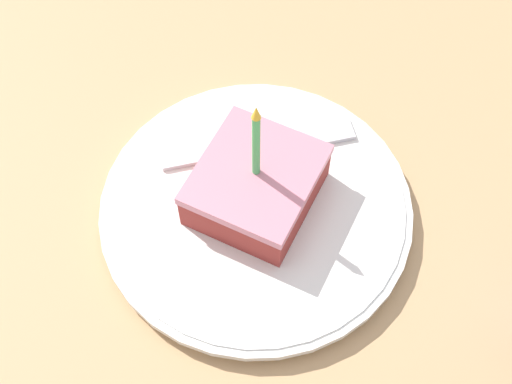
% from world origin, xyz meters
% --- Properties ---
extents(ground_plane, '(2.40, 2.40, 0.04)m').
position_xyz_m(ground_plane, '(0.00, 0.00, -0.02)').
color(ground_plane, tan).
rests_on(ground_plane, ground).
extents(plate, '(0.26, 0.26, 0.02)m').
position_xyz_m(plate, '(0.02, -0.02, 0.01)').
color(plate, white).
rests_on(plate, ground_plane).
extents(cake_slice, '(0.10, 0.09, 0.12)m').
position_xyz_m(cake_slice, '(0.03, -0.02, 0.04)').
color(cake_slice, '#99332D').
rests_on(cake_slice, plate).
extents(fork, '(0.12, 0.14, 0.00)m').
position_xyz_m(fork, '(0.09, -0.01, 0.02)').
color(fork, silver).
rests_on(fork, plate).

